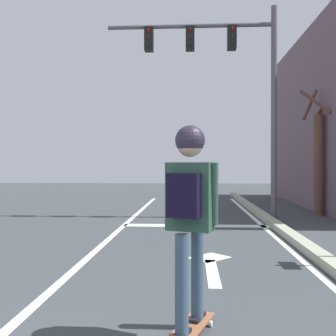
% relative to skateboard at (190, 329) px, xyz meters
% --- Properties ---
extents(lane_line_center, '(0.12, 20.00, 0.01)m').
position_rel_skateboard_xyz_m(lane_line_center, '(-1.60, 3.52, -0.06)').
color(lane_line_center, silver).
rests_on(lane_line_center, ground).
extents(lane_line_curbside, '(0.12, 20.00, 0.01)m').
position_rel_skateboard_xyz_m(lane_line_curbside, '(1.69, 3.52, -0.06)').
color(lane_line_curbside, silver).
rests_on(lane_line_curbside, ground).
extents(stop_bar, '(3.44, 0.40, 0.01)m').
position_rel_skateboard_xyz_m(stop_bar, '(0.12, 6.05, -0.06)').
color(stop_bar, silver).
rests_on(stop_bar, ground).
extents(lane_arrow_stem, '(0.16, 1.40, 0.01)m').
position_rel_skateboard_xyz_m(lane_arrow_stem, '(0.29, 2.00, -0.06)').
color(lane_arrow_stem, silver).
rests_on(lane_arrow_stem, ground).
extents(lane_arrow_head, '(0.71, 0.71, 0.01)m').
position_rel_skateboard_xyz_m(lane_arrow_head, '(0.29, 2.85, -0.06)').
color(lane_arrow_head, silver).
rests_on(lane_arrow_head, ground).
extents(curb_strip, '(0.24, 24.00, 0.14)m').
position_rel_skateboard_xyz_m(curb_strip, '(1.94, 3.52, 0.00)').
color(curb_strip, '#9FA58B').
rests_on(curb_strip, ground).
extents(skateboard, '(0.46, 0.81, 0.08)m').
position_rel_skateboard_xyz_m(skateboard, '(0.00, 0.00, 0.00)').
color(skateboard, '#935639').
rests_on(skateboard, ground).
extents(skater, '(0.45, 0.62, 1.70)m').
position_rel_skateboard_xyz_m(skater, '(-0.01, -0.01, 1.10)').
color(skater, '#364D60').
rests_on(skater, skateboard).
extents(traffic_signal_mast, '(4.63, 0.34, 5.76)m').
position_rel_skateboard_xyz_m(traffic_signal_mast, '(0.94, 7.55, 4.04)').
color(traffic_signal_mast, '#5F5660').
rests_on(traffic_signal_mast, ground).
extents(roadside_tree, '(1.10, 1.09, 3.70)m').
position_rel_skateboard_xyz_m(roadside_tree, '(3.66, 8.27, 1.60)').
color(roadside_tree, brown).
rests_on(roadside_tree, ground).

